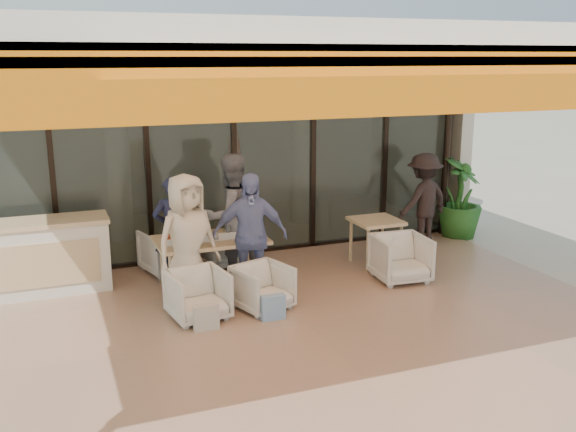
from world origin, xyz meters
The scene contains 21 objects.
ground centered at (0.00, 0.00, 0.00)m, with size 70.00×70.00×0.00m, color #C6B293.
terrace_floor centered at (0.00, 0.00, 0.01)m, with size 8.00×6.00×0.01m, color tan.
terrace_structure centered at (0.00, -0.26, 3.25)m, with size 8.00×6.00×3.40m.
glass_storefront centered at (0.00, 3.00, 1.60)m, with size 8.08×0.10×3.20m.
interior_block centered at (0.01, 5.31, 2.23)m, with size 9.05×3.62×3.52m.
host_counter centered at (-2.96, 2.30, 0.53)m, with size 1.85×0.65×1.04m.
dining_table centered at (-0.76, 1.63, 0.69)m, with size 1.50×0.90×0.93m.
chair_far_left centered at (-1.18, 2.57, 0.36)m, with size 0.70×0.66×0.72m, color silver.
chair_far_right centered at (-0.34, 2.57, 0.34)m, with size 0.66×0.62×0.68m, color silver.
chair_near_left centered at (-1.18, 0.67, 0.35)m, with size 0.67×0.63×0.69m, color silver.
chair_near_right centered at (-0.34, 0.67, 0.33)m, with size 0.64×0.60×0.65m, color silver.
diner_navy centered at (-1.18, 2.07, 0.78)m, with size 0.57×0.37×1.56m, color #191D37.
diner_grey centered at (-0.34, 2.07, 0.91)m, with size 0.89×0.69×1.83m, color slate.
diner_cream centered at (-1.18, 1.17, 0.87)m, with size 0.85×0.55×1.75m, color beige.
diner_periwinkle centered at (-0.34, 1.17, 0.85)m, with size 1.00×0.42×1.71m, color #768CC5.
tote_bag_cream centered at (-1.18, 0.27, 0.17)m, with size 0.30×0.10×0.34m, color silver.
tote_bag_blue centered at (-0.34, 0.27, 0.17)m, with size 0.30×0.10×0.34m, color #99BFD8.
side_table centered at (1.86, 1.72, 0.64)m, with size 0.70×0.70×0.74m.
side_chair centered at (1.86, 0.97, 0.37)m, with size 0.73×0.68×0.75m, color silver.
standing_woman centered at (3.13, 2.38, 0.80)m, with size 1.04×0.60×1.61m, color black.
potted_palm centered at (4.05, 2.63, 0.71)m, with size 0.80×0.80×1.43m, color #1E5919.
Camera 1 is at (-2.82, -6.63, 3.18)m, focal length 40.00 mm.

